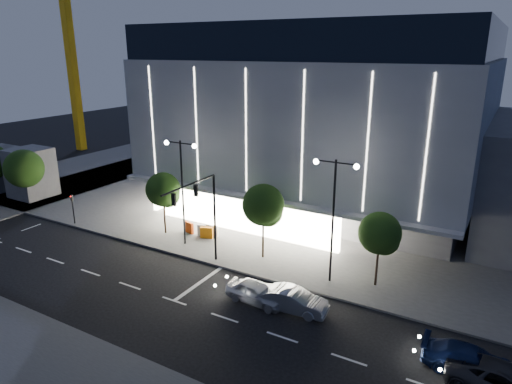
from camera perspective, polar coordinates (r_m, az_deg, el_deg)
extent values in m
plane|color=black|center=(33.61, -11.20, -11.19)|extent=(160.00, 160.00, 0.00)
cube|color=#474747|center=(50.77, 11.24, -1.08)|extent=(70.00, 40.00, 0.15)
cube|color=#474747|center=(61.33, -26.57, 0.60)|extent=(16.00, 50.00, 0.15)
cube|color=#4C4C51|center=(50.84, 9.24, 1.33)|extent=(28.00, 21.00, 4.00)
cube|color=gray|center=(47.46, 8.80, 9.48)|extent=(30.00, 25.00, 11.00)
cube|color=black|center=(47.02, 9.21, 17.95)|extent=(29.40, 24.50, 3.00)
cube|color=white|center=(40.65, -1.51, -2.58)|extent=(18.00, 0.40, 3.60)
cube|color=white|center=(50.72, -8.84, 1.32)|extent=(0.40, 10.00, 3.60)
cube|color=gray|center=(37.72, 1.57, -0.81)|extent=(30.00, 2.00, 0.30)
cube|color=white|center=(36.20, 1.47, 7.23)|extent=(24.00, 0.06, 10.00)
cylinder|color=black|center=(34.99, -5.17, -3.41)|extent=(0.18, 0.18, 7.00)
cylinder|color=black|center=(31.68, -8.33, 0.91)|extent=(0.14, 5.80, 0.14)
cube|color=black|center=(32.38, -7.53, 0.20)|extent=(0.28, 0.18, 0.85)
cube|color=black|center=(30.60, -10.24, -0.96)|extent=(0.28, 0.18, 0.85)
sphere|color=#FF0C0C|center=(32.36, -7.72, 0.73)|extent=(0.14, 0.14, 0.14)
cylinder|color=black|center=(37.86, -9.14, -0.33)|extent=(0.16, 0.16, 9.00)
cylinder|color=black|center=(37.23, -10.30, 6.15)|extent=(1.40, 0.10, 0.10)
cylinder|color=black|center=(36.36, -8.60, 5.96)|extent=(1.40, 0.10, 0.10)
sphere|color=white|center=(37.70, -11.12, 6.09)|extent=(0.36, 0.36, 0.36)
sphere|color=white|center=(35.96, -7.71, 5.71)|extent=(0.36, 0.36, 0.36)
cylinder|color=black|center=(31.71, 9.56, -3.91)|extent=(0.16, 0.16, 9.00)
cylinder|color=black|center=(30.66, 8.74, 3.82)|extent=(1.40, 0.10, 0.10)
cylinder|color=black|center=(30.21, 11.21, 3.48)|extent=(1.40, 0.10, 0.10)
sphere|color=white|center=(30.94, 7.52, 3.80)|extent=(0.36, 0.36, 0.36)
sphere|color=white|center=(30.02, 12.46, 3.12)|extent=(0.36, 0.36, 0.36)
cylinder|color=black|center=(46.09, -21.88, -2.08)|extent=(0.12, 0.12, 3.00)
cube|color=black|center=(45.73, -22.05, -0.67)|extent=(0.22, 0.16, 0.55)
sphere|color=#FF0C0C|center=(45.63, -22.18, -0.52)|extent=(0.10, 0.10, 0.10)
cube|color=gold|center=(79.55, -22.05, 14.86)|extent=(1.20, 1.20, 28.00)
cylinder|color=black|center=(41.27, -11.36, -2.78)|extent=(0.16, 0.16, 3.78)
sphere|color=#17330D|center=(40.54, -11.55, 0.30)|extent=(3.02, 3.02, 3.02)
sphere|color=#17330D|center=(40.65, -11.00, -0.41)|extent=(2.16, 2.16, 2.16)
sphere|color=#17330D|center=(40.69, -11.93, -0.13)|extent=(1.94, 1.94, 1.94)
cylinder|color=black|center=(35.78, 0.89, -5.39)|extent=(0.16, 0.16, 4.06)
sphere|color=#17330D|center=(34.89, 0.91, -1.61)|extent=(3.25, 3.25, 3.25)
sphere|color=#17330D|center=(35.11, 1.49, -2.50)|extent=(2.32, 2.32, 2.32)
sphere|color=#17330D|center=(35.00, 0.43, -2.16)|extent=(2.09, 2.09, 2.09)
cylinder|color=black|center=(32.86, 14.90, -8.59)|extent=(0.16, 0.16, 3.64)
sphere|color=#17330D|center=(31.97, 15.21, -4.98)|extent=(2.91, 2.91, 2.91)
sphere|color=#17330D|center=(32.28, 15.74, -5.80)|extent=(2.08, 2.08, 2.08)
sphere|color=#17330D|center=(32.01, 14.66, -5.51)|extent=(1.87, 1.87, 1.87)
imported|color=#B7B8BF|center=(30.52, 0.03, -12.41)|extent=(4.34, 1.95, 1.45)
imported|color=#A3A6AB|center=(29.70, 4.61, -13.35)|extent=(4.60, 1.98, 1.47)
imported|color=#13214A|center=(27.18, 25.28, -18.52)|extent=(4.89, 2.12, 1.40)
imported|color=#2A2B2F|center=(26.41, 28.88, -20.08)|extent=(5.70, 3.08, 1.52)
cube|color=orange|center=(40.02, -6.20, -5.08)|extent=(1.12, 0.61, 1.00)
cube|color=silver|center=(40.35, -5.55, -4.87)|extent=(1.12, 0.57, 1.00)
cube|color=#D13F0B|center=(41.38, -8.39, -4.40)|extent=(1.13, 0.53, 1.00)
cube|color=silver|center=(40.58, -6.57, -4.77)|extent=(1.13, 0.52, 1.00)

